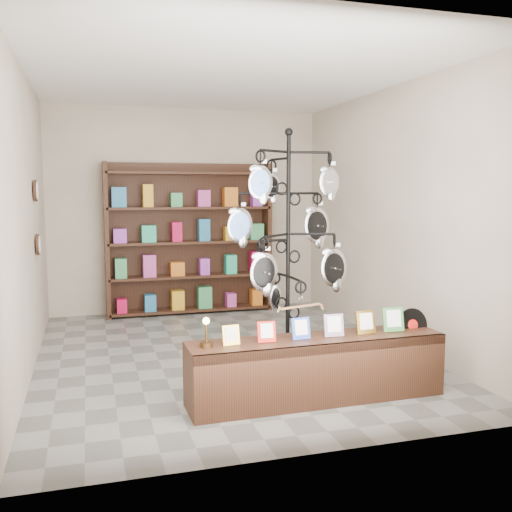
# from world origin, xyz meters

# --- Properties ---
(ground) EXTENTS (5.00, 5.00, 0.00)m
(ground) POSITION_xyz_m (0.00, 0.00, 0.00)
(ground) COLOR slate
(ground) RESTS_ON ground
(room_envelope) EXTENTS (5.00, 5.00, 5.00)m
(room_envelope) POSITION_xyz_m (0.00, 0.00, 1.85)
(room_envelope) COLOR #C1B09B
(room_envelope) RESTS_ON ground
(display_tree) EXTENTS (1.23, 1.17, 2.39)m
(display_tree) POSITION_xyz_m (0.42, -0.82, 1.38)
(display_tree) COLOR black
(display_tree) RESTS_ON ground
(front_shelf) EXTENTS (2.25, 0.50, 0.79)m
(front_shelf) POSITION_xyz_m (0.42, -1.56, 0.28)
(front_shelf) COLOR black
(front_shelf) RESTS_ON ground
(back_shelving) EXTENTS (2.42, 0.36, 2.20)m
(back_shelving) POSITION_xyz_m (0.00, 2.30, 1.03)
(back_shelving) COLOR black
(back_shelving) RESTS_ON ground
(wall_clocks) EXTENTS (0.03, 0.24, 0.84)m
(wall_clocks) POSITION_xyz_m (-1.97, 0.80, 1.50)
(wall_clocks) COLOR black
(wall_clocks) RESTS_ON ground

